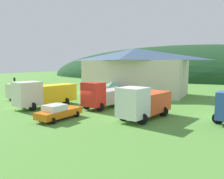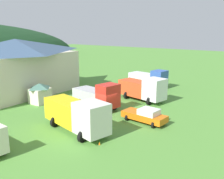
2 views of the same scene
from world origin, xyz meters
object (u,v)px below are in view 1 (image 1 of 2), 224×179
(depot_building, at_px, (135,71))
(flatbed_truck_yellow, at_px, (44,93))
(heavy_rig_white, at_px, (143,102))
(traffic_cone_near_pickup, at_px, (91,103))
(service_pickup_orange, at_px, (58,112))
(traffic_cone_mid_row, at_px, (15,111))
(light_truck_cream, at_px, (21,92))
(play_shed_cream, at_px, (113,90))
(crane_truck_red, at_px, (103,95))
(traffic_light_west, at_px, (15,86))

(depot_building, relative_size, flatbed_truck_yellow, 2.24)
(heavy_rig_white, relative_size, traffic_cone_near_pickup, 12.85)
(service_pickup_orange, distance_m, traffic_cone_mid_row, 7.50)
(light_truck_cream, bearing_deg, heavy_rig_white, 87.55)
(light_truck_cream, distance_m, traffic_cone_near_pickup, 12.28)
(play_shed_cream, height_order, light_truck_cream, play_shed_cream)
(heavy_rig_white, height_order, service_pickup_orange, heavy_rig_white)
(depot_building, distance_m, crane_truck_red, 15.08)
(crane_truck_red, xyz_separation_m, traffic_cone_mid_row, (-8.54, -6.79, -1.68))
(play_shed_cream, distance_m, flatbed_truck_yellow, 12.20)
(crane_truck_red, bearing_deg, flatbed_truck_yellow, -56.61)
(service_pickup_orange, xyz_separation_m, traffic_light_west, (-15.20, 7.09, 1.40))
(flatbed_truck_yellow, xyz_separation_m, traffic_cone_mid_row, (-1.18, -3.69, -1.87))
(heavy_rig_white, distance_m, service_pickup_orange, 8.98)
(depot_building, bearing_deg, traffic_cone_mid_row, -108.21)
(traffic_cone_mid_row, bearing_deg, heavy_rig_white, 13.50)
(traffic_light_west, bearing_deg, depot_building, 45.56)
(depot_building, bearing_deg, crane_truck_red, -84.40)
(flatbed_truck_yellow, bearing_deg, depot_building, 175.31)
(crane_truck_red, bearing_deg, traffic_light_west, -78.05)
(traffic_light_west, bearing_deg, traffic_cone_mid_row, -39.38)
(play_shed_cream, relative_size, light_truck_cream, 0.58)
(traffic_cone_near_pickup, distance_m, traffic_cone_mid_row, 10.62)
(light_truck_cream, relative_size, service_pickup_orange, 0.93)
(heavy_rig_white, relative_size, traffic_cone_mid_row, 12.18)
(flatbed_truck_yellow, height_order, service_pickup_orange, flatbed_truck_yellow)
(traffic_cone_near_pickup, relative_size, traffic_cone_mid_row, 0.95)
(traffic_cone_mid_row, bearing_deg, traffic_cone_near_pickup, 61.33)
(heavy_rig_white, distance_m, traffic_cone_near_pickup, 11.74)
(traffic_light_west, bearing_deg, light_truck_cream, 17.86)
(crane_truck_red, distance_m, traffic_cone_near_pickup, 4.59)
(service_pickup_orange, bearing_deg, traffic_cone_near_pickup, -161.29)
(play_shed_cream, xyz_separation_m, traffic_cone_near_pickup, (-0.73, -5.65, -1.46))
(flatbed_truck_yellow, bearing_deg, light_truck_cream, -96.89)
(traffic_cone_near_pickup, bearing_deg, crane_truck_red, -36.26)
(traffic_light_west, height_order, traffic_cone_near_pickup, traffic_light_west)
(play_shed_cream, height_order, traffic_light_west, traffic_light_west)
(depot_building, distance_m, traffic_cone_mid_row, 23.12)
(play_shed_cream, bearing_deg, depot_building, 79.14)
(crane_truck_red, xyz_separation_m, traffic_cone_near_pickup, (-3.44, 2.52, -1.68))
(depot_building, distance_m, traffic_cone_near_pickup, 13.17)
(flatbed_truck_yellow, xyz_separation_m, service_pickup_orange, (6.24, -4.40, -1.04))
(heavy_rig_white, bearing_deg, flatbed_truck_yellow, -77.76)
(crane_truck_red, bearing_deg, play_shed_cream, -151.15)
(crane_truck_red, bearing_deg, traffic_cone_mid_row, -40.98)
(heavy_rig_white, distance_m, traffic_light_west, 23.16)
(crane_truck_red, height_order, traffic_cone_mid_row, crane_truck_red)
(traffic_cone_mid_row, bearing_deg, service_pickup_orange, -5.48)
(flatbed_truck_yellow, distance_m, traffic_light_west, 9.36)
(play_shed_cream, bearing_deg, service_pickup_orange, -84.18)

